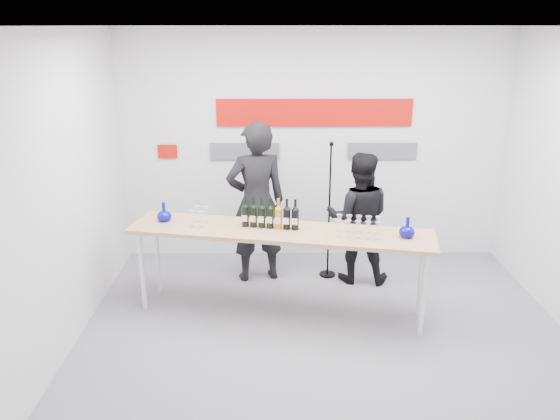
{
  "coord_description": "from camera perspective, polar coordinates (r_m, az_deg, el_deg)",
  "views": [
    {
      "loc": [
        -0.49,
        -4.99,
        3.01
      ],
      "look_at": [
        -0.45,
        0.48,
        1.15
      ],
      "focal_mm": 35.0,
      "sensor_mm": 36.0,
      "label": 1
    }
  ],
  "objects": [
    {
      "name": "presenter_left",
      "position": [
        6.54,
        -2.49,
        0.75
      ],
      "size": [
        0.81,
        0.63,
        1.97
      ],
      "primitive_type": "imported",
      "rotation": [
        0.0,
        0.0,
        3.39
      ],
      "color": "black",
      "rests_on": "ground"
    },
    {
      "name": "back_wall",
      "position": [
        7.17,
        3.52,
        6.6
      ],
      "size": [
        5.0,
        0.04,
        3.0
      ],
      "primitive_type": "cube",
      "color": "silver",
      "rests_on": "ground"
    },
    {
      "name": "wine_bottles",
      "position": [
        5.75,
        -1.05,
        -0.32
      ],
      "size": [
        0.62,
        0.19,
        0.33
      ],
      "rotation": [
        0.0,
        0.0,
        -0.19
      ],
      "color": "black",
      "rests_on": "tasting_table"
    },
    {
      "name": "tasting_table",
      "position": [
        5.77,
        0.01,
        -2.77
      ],
      "size": [
        3.27,
        1.25,
        0.96
      ],
      "rotation": [
        0.0,
        0.0,
        -0.19
      ],
      "color": "tan",
      "rests_on": "ground"
    },
    {
      "name": "glasses_left",
      "position": [
        5.93,
        -8.4,
        -0.67
      ],
      "size": [
        0.19,
        0.24,
        0.18
      ],
      "color": "silver",
      "rests_on": "tasting_table"
    },
    {
      "name": "signage",
      "position": [
        7.07,
        3.13,
        8.97
      ],
      "size": [
        3.38,
        0.02,
        0.79
      ],
      "color": "#BB0F08",
      "rests_on": "back_wall"
    },
    {
      "name": "decanter_right",
      "position": [
        5.66,
        13.16,
        -1.75
      ],
      "size": [
        0.16,
        0.16,
        0.21
      ],
      "primitive_type": null,
      "color": "#070989",
      "rests_on": "tasting_table"
    },
    {
      "name": "mic_stand",
      "position": [
        6.78,
        5.08,
        -2.79
      ],
      "size": [
        0.2,
        0.2,
        1.72
      ],
      "rotation": [
        0.0,
        0.0,
        0.09
      ],
      "color": "black",
      "rests_on": "ground"
    },
    {
      "name": "ground",
      "position": [
        5.85,
        4.55,
        -12.26
      ],
      "size": [
        5.0,
        5.0,
        0.0
      ],
      "primitive_type": "plane",
      "color": "slate",
      "rests_on": "ground"
    },
    {
      "name": "decanter_left",
      "position": [
        6.1,
        -12.03,
        -0.17
      ],
      "size": [
        0.16,
        0.16,
        0.21
      ],
      "primitive_type": null,
      "color": "#070989",
      "rests_on": "tasting_table"
    },
    {
      "name": "glasses_right",
      "position": [
        5.62,
        8.17,
        -1.74
      ],
      "size": [
        0.49,
        0.3,
        0.18
      ],
      "color": "silver",
      "rests_on": "tasting_table"
    },
    {
      "name": "presenter_right",
      "position": [
        6.62,
        8.19,
        -0.83
      ],
      "size": [
        0.86,
        0.71,
        1.61
      ],
      "primitive_type": "imported",
      "rotation": [
        0.0,
        0.0,
        3.01
      ],
      "color": "black",
      "rests_on": "ground"
    }
  ]
}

